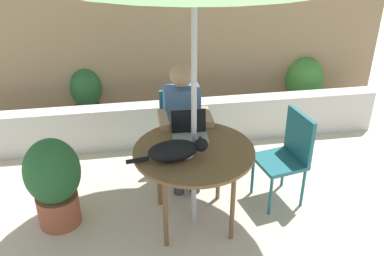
{
  "coord_description": "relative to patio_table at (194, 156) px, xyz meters",
  "views": [
    {
      "loc": [
        -0.51,
        -3.08,
        2.67
      ],
      "look_at": [
        0.0,
        0.1,
        0.89
      ],
      "focal_mm": 41.82,
      "sensor_mm": 36.0,
      "label": 1
    }
  ],
  "objects": [
    {
      "name": "potted_plant_corner",
      "position": [
        1.73,
        1.89,
        -0.26
      ],
      "size": [
        0.48,
        0.48,
        0.76
      ],
      "color": "#595654",
      "rests_on": "ground"
    },
    {
      "name": "potted_plant_by_chair",
      "position": [
        -0.99,
        1.92,
        -0.26
      ],
      "size": [
        0.37,
        0.37,
        0.77
      ],
      "color": "#33383D",
      "rests_on": "ground"
    },
    {
      "name": "chair_occupied",
      "position": [
        0.0,
        0.8,
        -0.16
      ],
      "size": [
        0.4,
        0.4,
        0.88
      ],
      "color": "#1E606B",
      "rests_on": "ground"
    },
    {
      "name": "potted_plant_near_fence",
      "position": [
        -1.18,
        0.17,
        -0.23
      ],
      "size": [
        0.48,
        0.48,
        0.84
      ],
      "color": "#9E5138",
      "rests_on": "ground"
    },
    {
      "name": "fence_back",
      "position": [
        0.0,
        1.97,
        0.18
      ],
      "size": [
        5.29,
        0.08,
        1.72
      ],
      "primitive_type": "cube",
      "color": "#937756",
      "rests_on": "ground"
    },
    {
      "name": "person_seated",
      "position": [
        -0.0,
        0.65,
        0.01
      ],
      "size": [
        0.48,
        0.48,
        1.22
      ],
      "color": "#4C72A5",
      "rests_on": "ground"
    },
    {
      "name": "ground_plane",
      "position": [
        0.0,
        0.0,
        -0.68
      ],
      "size": [
        14.0,
        14.0,
        0.0
      ],
      "primitive_type": "plane",
      "color": "beige"
    },
    {
      "name": "chair_empty",
      "position": [
        0.91,
        0.19,
        -0.16
      ],
      "size": [
        0.47,
        0.47,
        0.88
      ],
      "color": "#1E606B",
      "rests_on": "ground"
    },
    {
      "name": "planter_wall_low",
      "position": [
        0.0,
        1.4,
        -0.43
      ],
      "size": [
        4.76,
        0.2,
        0.5
      ],
      "primitive_type": "cube",
      "color": "beige",
      "rests_on": "ground"
    },
    {
      "name": "cat",
      "position": [
        -0.16,
        -0.12,
        0.15
      ],
      "size": [
        0.65,
        0.23,
        0.17
      ],
      "color": "black",
      "rests_on": "patio_table"
    },
    {
      "name": "laptop",
      "position": [
        -0.0,
        0.24,
        0.13
      ],
      "size": [
        0.31,
        0.26,
        0.21
      ],
      "color": "gray",
      "rests_on": "patio_table"
    },
    {
      "name": "patio_table",
      "position": [
        0.0,
        0.0,
        0.0
      ],
      "size": [
        1.01,
        1.01,
        0.74
      ],
      "color": "brown",
      "rests_on": "ground"
    }
  ]
}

